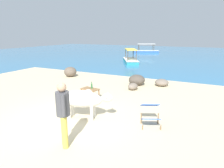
{
  "coord_description": "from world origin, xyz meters",
  "views": [
    {
      "loc": [
        3.8,
        -4.63,
        2.74
      ],
      "look_at": [
        0.09,
        3.0,
        0.55
      ],
      "focal_mm": 31.35,
      "sensor_mm": 36.0,
      "label": 1
    }
  ],
  "objects_px": {
    "cow": "(83,99)",
    "low_bench_table": "(90,90)",
    "boat_teal": "(131,60)",
    "boat_blue": "(146,51)",
    "person_standing": "(63,110)",
    "deck_chair_near": "(150,113)",
    "bottle": "(92,86)"
  },
  "relations": [
    {
      "from": "low_bench_table",
      "to": "deck_chair_near",
      "type": "bearing_deg",
      "value": -16.05
    },
    {
      "from": "cow",
      "to": "person_standing",
      "type": "bearing_deg",
      "value": -86.8
    },
    {
      "from": "deck_chair_near",
      "to": "boat_teal",
      "type": "bearing_deg",
      "value": 179.2
    },
    {
      "from": "cow",
      "to": "boat_blue",
      "type": "bearing_deg",
      "value": 86.02
    },
    {
      "from": "low_bench_table",
      "to": "boat_teal",
      "type": "relative_size",
      "value": 0.22
    },
    {
      "from": "bottle",
      "to": "deck_chair_near",
      "type": "distance_m",
      "value": 3.3
    },
    {
      "from": "cow",
      "to": "boat_teal",
      "type": "xyz_separation_m",
      "value": [
        -3.24,
        12.93,
        -0.4
      ]
    },
    {
      "from": "deck_chair_near",
      "to": "boat_teal",
      "type": "height_order",
      "value": "boat_teal"
    },
    {
      "from": "bottle",
      "to": "deck_chair_near",
      "type": "xyz_separation_m",
      "value": [
        2.96,
        -1.45,
        -0.15
      ]
    },
    {
      "from": "person_standing",
      "to": "boat_blue",
      "type": "bearing_deg",
      "value": -122.32
    },
    {
      "from": "boat_teal",
      "to": "boat_blue",
      "type": "distance_m",
      "value": 10.71
    },
    {
      "from": "bottle",
      "to": "person_standing",
      "type": "height_order",
      "value": "person_standing"
    },
    {
      "from": "deck_chair_near",
      "to": "boat_blue",
      "type": "bearing_deg",
      "value": 172.66
    },
    {
      "from": "deck_chair_near",
      "to": "boat_blue",
      "type": "distance_m",
      "value": 24.03
    },
    {
      "from": "person_standing",
      "to": "deck_chair_near",
      "type": "bearing_deg",
      "value": -171.13
    },
    {
      "from": "low_bench_table",
      "to": "boat_teal",
      "type": "bearing_deg",
      "value": 110.51
    },
    {
      "from": "boat_teal",
      "to": "boat_blue",
      "type": "height_order",
      "value": "same"
    },
    {
      "from": "cow",
      "to": "low_bench_table",
      "type": "distance_m",
      "value": 2.13
    },
    {
      "from": "deck_chair_near",
      "to": "boat_teal",
      "type": "distance_m",
      "value": 13.52
    },
    {
      "from": "deck_chair_near",
      "to": "boat_teal",
      "type": "xyz_separation_m",
      "value": [
        -5.33,
        12.43,
        -0.13
      ]
    },
    {
      "from": "person_standing",
      "to": "boat_teal",
      "type": "bearing_deg",
      "value": -119.76
    },
    {
      "from": "person_standing",
      "to": "boat_blue",
      "type": "xyz_separation_m",
      "value": [
        -5.34,
        25.1,
        -0.7
      ]
    },
    {
      "from": "low_bench_table",
      "to": "boat_blue",
      "type": "xyz_separation_m",
      "value": [
        -3.88,
        21.63,
        -0.09
      ]
    },
    {
      "from": "person_standing",
      "to": "low_bench_table",
      "type": "bearing_deg",
      "value": -111.59
    },
    {
      "from": "low_bench_table",
      "to": "person_standing",
      "type": "bearing_deg",
      "value": -58.61
    },
    {
      "from": "deck_chair_near",
      "to": "person_standing",
      "type": "relative_size",
      "value": 0.57
    },
    {
      "from": "low_bench_table",
      "to": "bottle",
      "type": "height_order",
      "value": "bottle"
    },
    {
      "from": "low_bench_table",
      "to": "bottle",
      "type": "distance_m",
      "value": 0.2
    },
    {
      "from": "bottle",
      "to": "person_standing",
      "type": "xyz_separation_m",
      "value": [
        1.4,
        -3.53,
        0.42
      ]
    },
    {
      "from": "person_standing",
      "to": "boat_teal",
      "type": "height_order",
      "value": "person_standing"
    },
    {
      "from": "bottle",
      "to": "low_bench_table",
      "type": "bearing_deg",
      "value": -132.08
    },
    {
      "from": "deck_chair_near",
      "to": "boat_teal",
      "type": "relative_size",
      "value": 0.24
    }
  ]
}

